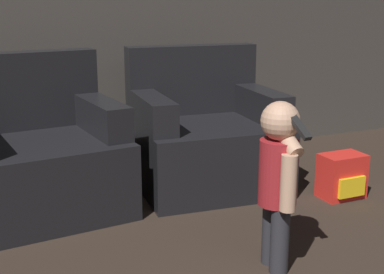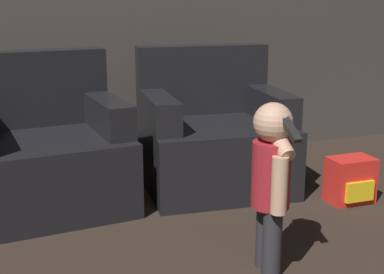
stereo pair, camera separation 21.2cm
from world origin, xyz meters
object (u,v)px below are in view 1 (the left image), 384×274
Objects in this scene: armchair_left at (38,157)px; person_toddler at (279,173)px; toy_backpack at (342,176)px; armchair_right at (205,138)px.

person_toddler is at bearing -58.84° from armchair_left.
toy_backpack is (0.89, 0.61, -0.33)m from person_toddler.
armchair_left is at bearing 161.74° from toy_backpack.
person_toddler is 2.82× the size of toy_backpack.
armchair_left reaches higher than toy_backpack.
toy_backpack is (1.78, -0.59, -0.18)m from armchair_left.
toy_backpack is at bearing 133.34° from person_toddler.
armchair_left is at bearing -134.71° from person_toddler.
armchair_right is 3.47× the size of toy_backpack.
armchair_right is (1.09, 0.00, 0.00)m from armchair_left.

